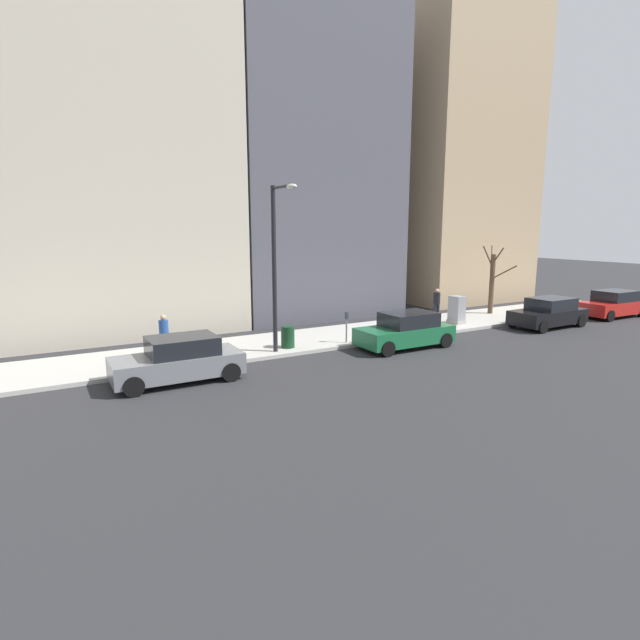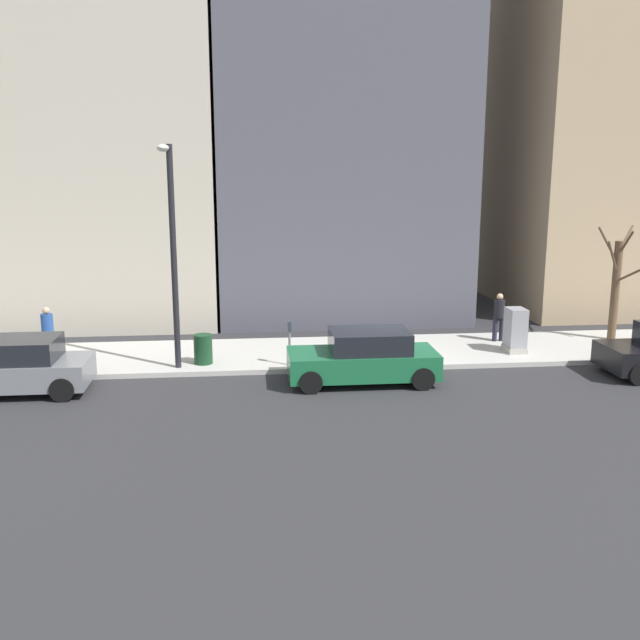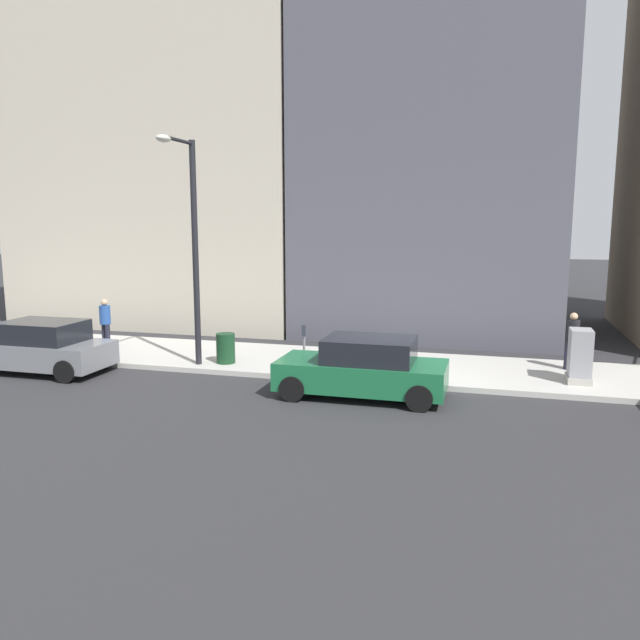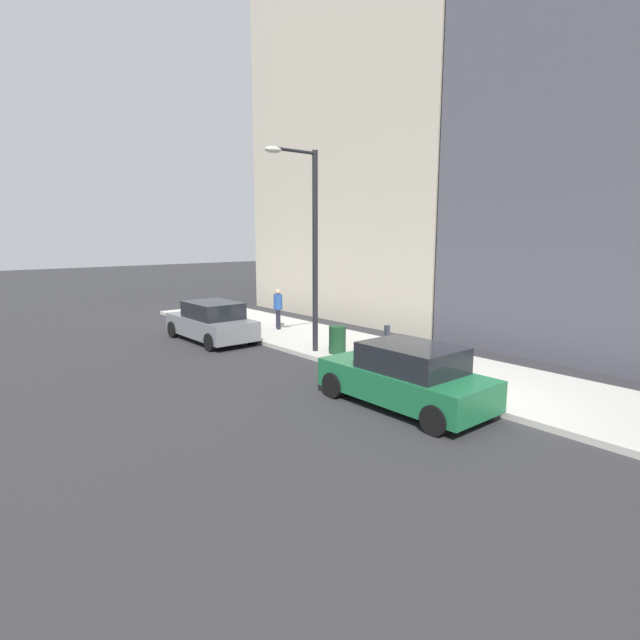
% 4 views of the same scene
% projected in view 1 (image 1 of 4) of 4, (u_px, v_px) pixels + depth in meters
% --- Properties ---
extents(ground_plane, '(120.00, 120.00, 0.00)m').
position_uv_depth(ground_plane, '(402.00, 341.00, 22.66)').
color(ground_plane, '#2B2B2D').
extents(sidewalk, '(4.00, 36.00, 0.15)m').
position_uv_depth(sidewalk, '(376.00, 331.00, 24.35)').
color(sidewalk, '#B2AFA8').
rests_on(sidewalk, ground).
extents(parked_car_red, '(2.02, 4.24, 1.52)m').
position_uv_depth(parked_car_red, '(613.00, 304.00, 28.60)').
color(parked_car_red, red).
rests_on(parked_car_red, ground).
extents(parked_car_black, '(1.96, 4.22, 1.52)m').
position_uv_depth(parked_car_black, '(549.00, 313.00, 25.65)').
color(parked_car_black, black).
rests_on(parked_car_black, ground).
extents(parked_car_green, '(1.93, 4.20, 1.52)m').
position_uv_depth(parked_car_green, '(406.00, 331.00, 21.27)').
color(parked_car_green, '#196038').
rests_on(parked_car_green, ground).
extents(parked_car_grey, '(1.93, 4.20, 1.52)m').
position_uv_depth(parked_car_grey, '(179.00, 360.00, 16.58)').
color(parked_car_grey, slate).
rests_on(parked_car_grey, ground).
extents(parking_meter, '(0.14, 0.10, 1.35)m').
position_uv_depth(parking_meter, '(346.00, 324.00, 21.53)').
color(parking_meter, slate).
rests_on(parking_meter, sidewalk).
extents(utility_box, '(0.83, 0.61, 1.43)m').
position_uv_depth(utility_box, '(457.00, 310.00, 25.87)').
color(utility_box, '#A8A399').
rests_on(utility_box, sidewalk).
extents(streetlamp, '(1.97, 0.32, 6.50)m').
position_uv_depth(streetlamp, '(277.00, 255.00, 19.21)').
color(streetlamp, black).
rests_on(streetlamp, sidewalk).
extents(bare_tree, '(2.17, 1.76, 3.90)m').
position_uv_depth(bare_tree, '(492.00, 281.00, 28.70)').
color(bare_tree, brown).
rests_on(bare_tree, sidewalk).
extents(trash_bin, '(0.56, 0.56, 0.90)m').
position_uv_depth(trash_bin, '(288.00, 337.00, 20.72)').
color(trash_bin, '#14381E').
rests_on(trash_bin, sidewalk).
extents(pedestrian_near_meter, '(0.36, 0.40, 1.66)m').
position_uv_depth(pedestrian_near_meter, '(437.00, 302.00, 27.07)').
color(pedestrian_near_meter, '#1E1E2D').
rests_on(pedestrian_near_meter, sidewalk).
extents(pedestrian_midblock, '(0.36, 0.37, 1.66)m').
position_uv_depth(pedestrian_midblock, '(164.00, 333.00, 19.12)').
color(pedestrian_midblock, '#1E1E2D').
rests_on(pedestrian_midblock, sidewalk).
extents(office_tower_left, '(9.04, 9.04, 19.99)m').
position_uv_depth(office_tower_left, '(448.00, 156.00, 35.16)').
color(office_tower_left, tan).
rests_on(office_tower_left, ground).
extents(office_block_center, '(9.67, 9.67, 18.18)m').
position_uv_depth(office_block_center, '(295.00, 159.00, 29.74)').
color(office_block_center, '#4C4C56').
rests_on(office_block_center, ground).
extents(office_tower_right, '(12.37, 12.37, 17.25)m').
position_uv_depth(office_tower_right, '(89.00, 157.00, 25.55)').
color(office_tower_right, '#BCB29E').
rests_on(office_tower_right, ground).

